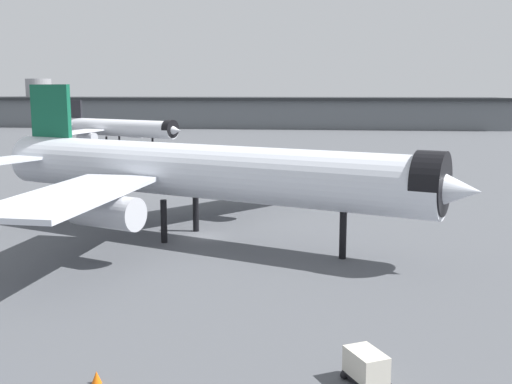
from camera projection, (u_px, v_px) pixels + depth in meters
ground at (203, 237)px, 65.41m from camera, size 900.00×900.00×0.00m
airliner_near_gate at (197, 172)px, 63.24m from camera, size 53.69×47.87×15.97m
airliner_far_taxiway at (117, 128)px, 159.47m from camera, size 40.03×35.81×12.59m
terminal_building at (216, 112)px, 257.59m from camera, size 225.59×33.55×19.96m
service_truck_front at (358, 185)px, 90.77m from camera, size 5.96×4.07×3.00m
baggage_cart_trailing at (366, 367)px, 32.47m from camera, size 2.68×2.85×1.82m
traffic_cone_near_nose at (97, 377)px, 32.67m from camera, size 0.54×0.54×0.68m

